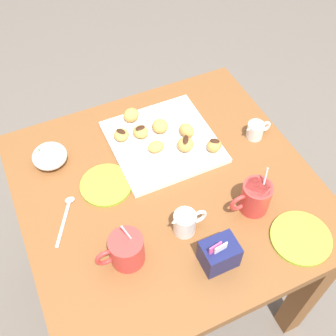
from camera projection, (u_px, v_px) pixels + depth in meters
ground_plane at (168, 282)px, 1.76m from camera, size 8.00×8.00×0.00m
dining_table at (168, 212)px, 1.31m from camera, size 0.85×0.82×0.71m
pastry_plate_square at (163, 142)px, 1.30m from camera, size 0.32×0.32×0.02m
coffee_mug_red_left at (255, 197)px, 1.12m from camera, size 0.12×0.08×0.15m
coffee_mug_red_right at (126, 250)px, 1.03m from camera, size 0.13×0.09×0.14m
cream_pitcher_white at (185, 222)px, 1.08m from camera, size 0.10×0.06×0.07m
sugar_caddy at (219, 254)px, 1.03m from camera, size 0.09×0.07×0.11m
ice_cream_bowl at (49, 155)px, 1.23m from camera, size 0.10×0.10×0.08m
chocolate_sauce_pitcher at (256, 130)px, 1.30m from camera, size 0.09×0.05×0.06m
saucer_lime_left at (301, 238)px, 1.09m from camera, size 0.16×0.16×0.01m
saucer_lime_right at (106, 185)px, 1.20m from camera, size 0.15×0.15×0.01m
loose_spoon_near_saucer at (66, 214)px, 1.14m from camera, size 0.09×0.14×0.01m
beignet_0 at (187, 130)px, 1.29m from camera, size 0.05×0.06×0.04m
beignet_1 at (185, 144)px, 1.26m from camera, size 0.07×0.07×0.04m
chocolate_drizzle_1 at (186, 140)px, 1.24m from camera, size 0.03×0.04×0.00m
beignet_2 at (121, 135)px, 1.29m from camera, size 0.07×0.07×0.03m
chocolate_drizzle_2 at (121, 131)px, 1.28m from camera, size 0.03×0.04×0.00m
beignet_3 at (214, 145)px, 1.26m from camera, size 0.06×0.06×0.04m
chocolate_drizzle_3 at (215, 141)px, 1.24m from camera, size 0.03×0.03×0.00m
beignet_4 at (160, 126)px, 1.31m from camera, size 0.05×0.06×0.04m
beignet_5 at (130, 115)px, 1.33m from camera, size 0.07×0.07×0.04m
beignet_6 at (141, 132)px, 1.29m from camera, size 0.06×0.07×0.03m
chocolate_drizzle_6 at (141, 128)px, 1.28m from camera, size 0.03×0.02×0.00m
beignet_7 at (156, 147)px, 1.26m from camera, size 0.05×0.04×0.03m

